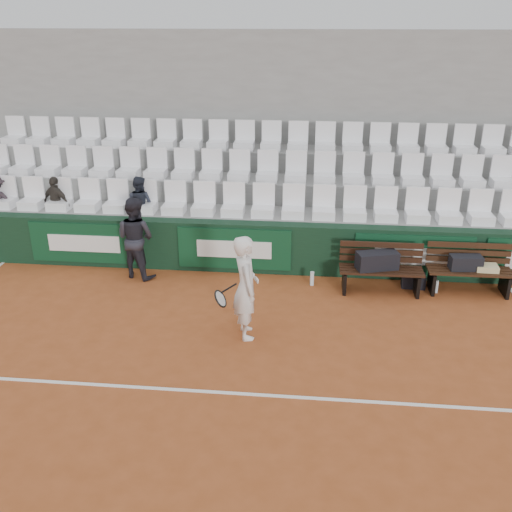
{
  "coord_description": "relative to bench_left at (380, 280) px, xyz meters",
  "views": [
    {
      "loc": [
        1.25,
        -6.27,
        4.72
      ],
      "look_at": [
        0.37,
        2.4,
        1.0
      ],
      "focal_mm": 40.0,
      "sensor_mm": 36.0,
      "label": 1
    }
  ],
  "objects": [
    {
      "name": "ground",
      "position": [
        -2.56,
        -3.31,
        -0.23
      ],
      "size": [
        80.0,
        80.0,
        0.0
      ],
      "primitive_type": "plane",
      "color": "#A24D24",
      "rests_on": "ground"
    },
    {
      "name": "court_baseline",
      "position": [
        -2.56,
        -3.31,
        -0.22
      ],
      "size": [
        18.0,
        0.06,
        0.01
      ],
      "primitive_type": "cube",
      "color": "white",
      "rests_on": "ground"
    },
    {
      "name": "back_barrier",
      "position": [
        -2.49,
        0.69,
        0.28
      ],
      "size": [
        18.0,
        0.34,
        1.0
      ],
      "color": "black",
      "rests_on": "ground"
    },
    {
      "name": "grandstand_tier_front",
      "position": [
        -2.56,
        1.32,
        0.28
      ],
      "size": [
        18.0,
        0.95,
        1.0
      ],
      "primitive_type": "cube",
      "color": "gray",
      "rests_on": "ground"
    },
    {
      "name": "grandstand_tier_mid",
      "position": [
        -2.56,
        2.27,
        0.5
      ],
      "size": [
        18.0,
        0.95,
        1.45
      ],
      "primitive_type": "cube",
      "color": "gray",
      "rests_on": "ground"
    },
    {
      "name": "grandstand_tier_back",
      "position": [
        -2.56,
        3.22,
        0.72
      ],
      "size": [
        18.0,
        0.95,
        1.9
      ],
      "primitive_type": "cube",
      "color": "gray",
      "rests_on": "ground"
    },
    {
      "name": "grandstand_rear_wall",
      "position": [
        -2.56,
        3.84,
        1.98
      ],
      "size": [
        18.0,
        0.3,
        4.4
      ],
      "primitive_type": "cube",
      "color": "gray",
      "rests_on": "ground"
    },
    {
      "name": "seat_row_front",
      "position": [
        -2.56,
        1.14,
        1.09
      ],
      "size": [
        11.9,
        0.44,
        0.63
      ],
      "primitive_type": "cube",
      "color": "white",
      "rests_on": "grandstand_tier_front"
    },
    {
      "name": "seat_row_mid",
      "position": [
        -2.56,
        2.09,
        1.54
      ],
      "size": [
        11.9,
        0.44,
        0.63
      ],
      "primitive_type": "cube",
      "color": "white",
      "rests_on": "grandstand_tier_mid"
    },
    {
      "name": "seat_row_back",
      "position": [
        -2.56,
        3.04,
        1.99
      ],
      "size": [
        11.9,
        0.44,
        0.63
      ],
      "primitive_type": "cube",
      "color": "white",
      "rests_on": "grandstand_tier_back"
    },
    {
      "name": "bench_left",
      "position": [
        0.0,
        0.0,
        0.0
      ],
      "size": [
        1.5,
        0.56,
        0.45
      ],
      "primitive_type": "cube",
      "color": "black",
      "rests_on": "ground"
    },
    {
      "name": "bench_right",
      "position": [
        1.59,
        0.13,
        0.0
      ],
      "size": [
        1.5,
        0.56,
        0.45
      ],
      "primitive_type": "cube",
      "color": "#361D10",
      "rests_on": "ground"
    },
    {
      "name": "sports_bag_left",
      "position": [
        -0.08,
        0.02,
        0.38
      ],
      "size": [
        0.8,
        0.52,
        0.32
      ],
      "primitive_type": "cube",
      "rotation": [
        0.0,
        0.0,
        0.29
      ],
      "color": "black",
      "rests_on": "bench_left"
    },
    {
      "name": "sports_bag_right",
      "position": [
        1.5,
        0.15,
        0.36
      ],
      "size": [
        0.58,
        0.3,
        0.26
      ],
      "primitive_type": "cube",
      "rotation": [
        0.0,
        0.0,
        0.08
      ],
      "color": "black",
      "rests_on": "bench_right"
    },
    {
      "name": "towel",
      "position": [
        1.88,
        0.14,
        0.28
      ],
      "size": [
        0.39,
        0.29,
        0.11
      ],
      "primitive_type": "cube",
      "rotation": [
        0.0,
        0.0,
        -0.04
      ],
      "color": "#CDBE84",
      "rests_on": "bench_right"
    },
    {
      "name": "sports_bag_ground",
      "position": [
        0.64,
        0.26,
        -0.09
      ],
      "size": [
        0.44,
        0.29,
        0.26
      ],
      "primitive_type": "cube",
      "rotation": [
        0.0,
        0.0,
        -0.07
      ],
      "color": "black",
      "rests_on": "ground"
    },
    {
      "name": "water_bottle_near",
      "position": [
        -1.24,
        0.15,
        -0.09
      ],
      "size": [
        0.08,
        0.08,
        0.27
      ],
      "primitive_type": "cylinder",
      "color": "silver",
      "rests_on": "ground"
    },
    {
      "name": "water_bottle_far",
      "position": [
        1.03,
        0.06,
        -0.1
      ],
      "size": [
        0.07,
        0.07,
        0.24
      ],
      "primitive_type": "cylinder",
      "color": "silver",
      "rests_on": "ground"
    },
    {
      "name": "tennis_player",
      "position": [
        -2.26,
        -1.77,
        0.61
      ],
      "size": [
        0.77,
        0.7,
        1.68
      ],
      "color": "silver",
      "rests_on": "ground"
    },
    {
      "name": "ball_kid",
      "position": [
        -4.61,
        0.22,
        0.57
      ],
      "size": [
        0.94,
        0.84,
        1.59
      ],
      "primitive_type": "imported",
      "rotation": [
        0.0,
        0.0,
        2.77
      ],
      "color": "#212129",
      "rests_on": "ground"
    },
    {
      "name": "spectator_b",
      "position": [
        -6.54,
        1.19,
        1.33
      ],
      "size": [
        0.71,
        0.48,
        1.12
      ],
      "primitive_type": "imported",
      "rotation": [
        0.0,
        0.0,
        2.8
      ],
      "color": "#2F2B26",
      "rests_on": "grandstand_tier_front"
    },
    {
      "name": "spectator_c",
      "position": [
        -4.79,
        1.19,
        1.36
      ],
      "size": [
        0.65,
        0.55,
        1.18
      ],
      "primitive_type": "imported",
      "rotation": [
        0.0,
        0.0,
        2.95
      ],
      "color": "#202430",
      "rests_on": "grandstand_tier_front"
    }
  ]
}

